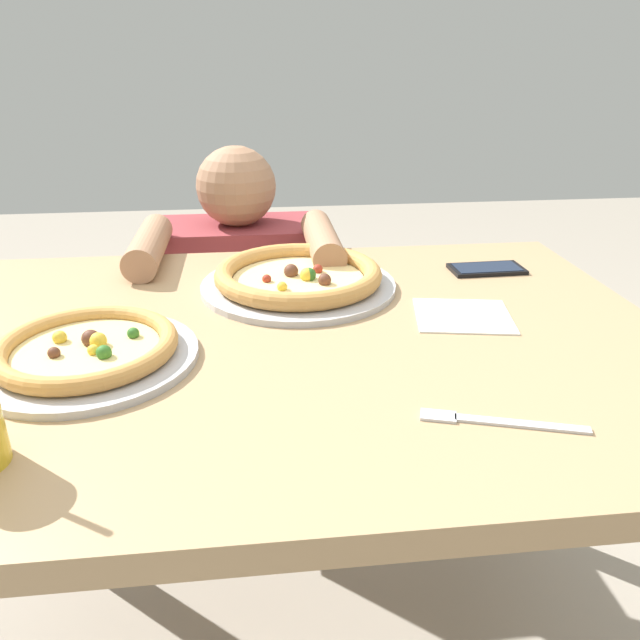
{
  "coord_description": "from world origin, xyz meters",
  "views": [
    {
      "loc": [
        -0.05,
        -0.88,
        1.17
      ],
      "look_at": [
        0.05,
        -0.02,
        0.78
      ],
      "focal_mm": 34.18,
      "sensor_mm": 36.0,
      "label": 1
    }
  ],
  "objects_px": {
    "pizza_near": "(87,351)",
    "cell_phone": "(487,269)",
    "fork": "(495,421)",
    "diner_seated": "(245,348)",
    "pizza_far": "(298,278)"
  },
  "relations": [
    {
      "from": "pizza_far",
      "to": "cell_phone",
      "type": "bearing_deg",
      "value": 8.16
    },
    {
      "from": "fork",
      "to": "cell_phone",
      "type": "bearing_deg",
      "value": 70.47
    },
    {
      "from": "fork",
      "to": "diner_seated",
      "type": "bearing_deg",
      "value": 109.51
    },
    {
      "from": "fork",
      "to": "diner_seated",
      "type": "xyz_separation_m",
      "value": [
        -0.32,
        0.9,
        -0.33
      ]
    },
    {
      "from": "fork",
      "to": "cell_phone",
      "type": "xyz_separation_m",
      "value": [
        0.19,
        0.54,
        0.0
      ]
    },
    {
      "from": "pizza_far",
      "to": "diner_seated",
      "type": "xyz_separation_m",
      "value": [
        -0.12,
        0.42,
        -0.35
      ]
    },
    {
      "from": "pizza_near",
      "to": "diner_seated",
      "type": "height_order",
      "value": "diner_seated"
    },
    {
      "from": "pizza_near",
      "to": "fork",
      "type": "distance_m",
      "value": 0.58
    },
    {
      "from": "fork",
      "to": "pizza_near",
      "type": "bearing_deg",
      "value": 157.39
    },
    {
      "from": "cell_phone",
      "to": "diner_seated",
      "type": "distance_m",
      "value": 0.71
    },
    {
      "from": "pizza_near",
      "to": "fork",
      "type": "xyz_separation_m",
      "value": [
        0.53,
        -0.22,
        -0.02
      ]
    },
    {
      "from": "diner_seated",
      "to": "pizza_near",
      "type": "bearing_deg",
      "value": -107.2
    },
    {
      "from": "pizza_near",
      "to": "diner_seated",
      "type": "bearing_deg",
      "value": 72.8
    },
    {
      "from": "cell_phone",
      "to": "pizza_near",
      "type": "bearing_deg",
      "value": -156.09
    },
    {
      "from": "pizza_near",
      "to": "cell_phone",
      "type": "relative_size",
      "value": 2.09
    }
  ]
}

